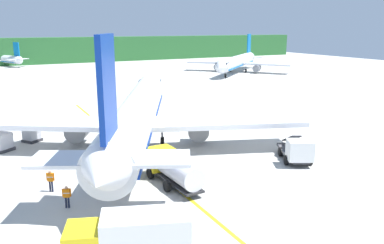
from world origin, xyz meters
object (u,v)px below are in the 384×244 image
object	(u,v)px
airliner_mid_apron	(238,62)
cargo_container_near	(2,142)
airliner_far_taxiway	(0,59)
crew_marshaller	(67,195)
airliner_foreground	(138,114)
service_truck_fuel	(131,238)
cargo_container_mid	(31,133)
service_truck_baggage	(297,150)
crew_loader_right	(50,179)
crew_loader_left	(161,152)
service_truck_catering	(173,168)

from	to	relation	value
airliner_mid_apron	cargo_container_near	distance (m)	77.32
airliner_far_taxiway	crew_marshaller	size ratio (longest dim) A/B	15.27
airliner_foreground	service_truck_fuel	bearing A→B (deg)	-110.89
crew_marshaller	cargo_container_mid	bearing A→B (deg)	91.29
crew_marshaller	airliner_far_taxiway	bearing A→B (deg)	90.01
service_truck_fuel	cargo_container_near	xyz separation A→B (m)	(-5.15, 25.06, -0.66)
service_truck_fuel	cargo_container_near	size ratio (longest dim) A/B	2.71
crew_marshaller	airliner_foreground	bearing A→B (deg)	51.37
airliner_foreground	service_truck_baggage	bearing A→B (deg)	-47.77
crew_marshaller	airliner_mid_apron	bearing A→B (deg)	48.20
cargo_container_near	crew_loader_right	bearing A→B (deg)	-77.66
airliner_foreground	crew_marshaller	distance (m)	15.54
crew_loader_left	cargo_container_near	bearing A→B (deg)	140.11
airliner_far_taxiway	crew_marshaller	xyz separation A→B (m)	(0.01, -116.12, -1.23)
crew_marshaller	crew_loader_right	xyz separation A→B (m)	(-0.58, 3.41, 0.08)
airliner_foreground	cargo_container_near	distance (m)	13.97
service_truck_catering	crew_loader_left	size ratio (longest dim) A/B	3.90
airliner_far_taxiway	crew_loader_left	xyz separation A→B (m)	(9.49, -110.47, -1.14)
airliner_foreground	airliner_far_taxiway	world-z (taller)	airliner_foreground
airliner_far_taxiway	cargo_container_mid	distance (m)	97.59
airliner_mid_apron	crew_loader_right	size ratio (longest dim) A/B	16.25
service_truck_catering	crew_loader_right	world-z (taller)	service_truck_catering
cargo_container_near	crew_marshaller	world-z (taller)	cargo_container_near
crew_loader_left	crew_loader_right	world-z (taller)	crew_loader_left
service_truck_catering	service_truck_fuel	bearing A→B (deg)	-126.00
airliner_foreground	service_truck_baggage	size ratio (longest dim) A/B	6.50
airliner_foreground	airliner_far_taxiway	xyz separation A→B (m)	(-9.59, 104.13, -1.20)
airliner_mid_apron	crew_loader_left	bearing A→B (deg)	-129.30
cargo_container_near	cargo_container_mid	xyz separation A→B (m)	(3.02, 2.10, 0.03)
cargo_container_mid	crew_loader_left	world-z (taller)	cargo_container_mid
airliner_foreground	crew_marshaller	world-z (taller)	airliner_foreground
cargo_container_mid	crew_marshaller	distance (m)	18.54
airliner_foreground	service_truck_fuel	distance (m)	22.14
airliner_far_taxiway	cargo_container_near	bearing A→B (deg)	-91.97
airliner_far_taxiway	airliner_foreground	bearing A→B (deg)	-84.74
airliner_mid_apron	crew_loader_right	distance (m)	83.98
airliner_foreground	crew_marshaller	bearing A→B (deg)	-128.63
airliner_mid_apron	crew_loader_right	world-z (taller)	airliner_mid_apron
airliner_mid_apron	service_truck_baggage	size ratio (longest dim) A/B	4.76
crew_loader_right	airliner_foreground	bearing A→B (deg)	40.17
cargo_container_mid	crew_loader_right	xyz separation A→B (m)	(-0.17, -15.13, 0.05)
airliner_mid_apron	airliner_far_taxiway	distance (m)	77.41
airliner_foreground	crew_loader_left	distance (m)	6.77
airliner_mid_apron	service_truck_baggage	distance (m)	74.12
airliner_far_taxiway	service_truck_fuel	bearing A→B (deg)	-89.21
airliner_far_taxiway	crew_loader_right	bearing A→B (deg)	-90.29
crew_loader_left	airliner_far_taxiway	bearing A→B (deg)	94.91
airliner_foreground	airliner_mid_apron	size ratio (longest dim) A/B	1.37
airliner_foreground	crew_loader_left	size ratio (longest dim) A/B	22.02
airliner_mid_apron	airliner_far_taxiway	world-z (taller)	airliner_mid_apron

